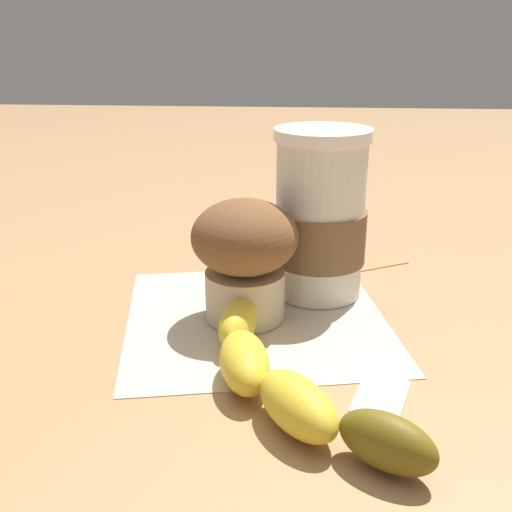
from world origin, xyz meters
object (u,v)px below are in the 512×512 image
at_px(muffin, 245,253).
at_px(banana, 283,378).
at_px(coffee_cup, 320,219).
at_px(sugar_packet, 381,395).

relative_size(muffin, banana, 0.53).
height_order(coffee_cup, muffin, coffee_cup).
relative_size(coffee_cup, muffin, 1.47).
distance_m(muffin, banana, 0.14).
distance_m(coffee_cup, muffin, 0.09).
bearing_deg(banana, coffee_cup, 171.92).
bearing_deg(sugar_packet, coffee_cup, -166.98).
height_order(muffin, sugar_packet, muffin).
distance_m(coffee_cup, banana, 0.19).
bearing_deg(muffin, banana, 16.64).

